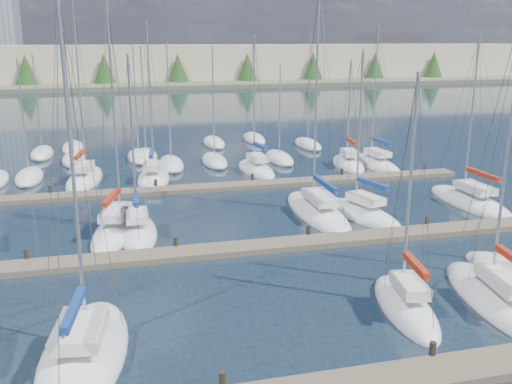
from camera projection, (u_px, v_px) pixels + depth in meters
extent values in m
plane|color=#1D2B3A|center=(169.00, 132.00, 73.90)|extent=(400.00, 400.00, 0.00)
cylinder|color=#2D261C|center=(432.00, 355.00, 21.37)|extent=(0.26, 0.26, 1.10)
cube|color=#6B5E4C|center=(247.00, 248.00, 32.71)|extent=(44.00, 1.80, 0.35)
cylinder|color=#2D261C|center=(27.00, 259.00, 30.65)|extent=(0.26, 0.26, 1.10)
cylinder|color=#2D261C|center=(176.00, 246.00, 32.56)|extent=(0.26, 0.26, 1.10)
cylinder|color=#2D261C|center=(308.00, 235.00, 34.46)|extent=(0.26, 0.26, 1.10)
cylinder|color=#2D261C|center=(427.00, 224.00, 36.37)|extent=(0.26, 0.26, 1.10)
cube|color=#6B5E4C|center=(207.00, 188.00, 45.80)|extent=(44.00, 1.80, 0.35)
cylinder|color=#2D261C|center=(51.00, 193.00, 43.75)|extent=(0.26, 0.26, 1.10)
cylinder|color=#2D261C|center=(156.00, 186.00, 45.65)|extent=(0.26, 0.26, 1.10)
cylinder|color=#2D261C|center=(252.00, 180.00, 47.56)|extent=(0.26, 0.26, 1.10)
cylinder|color=#2D261C|center=(342.00, 175.00, 49.46)|extent=(0.26, 0.26, 1.10)
cylinder|color=#2D261C|center=(424.00, 170.00, 51.37)|extent=(0.26, 0.26, 1.10)
ellipsoid|color=white|center=(154.00, 180.00, 48.74)|extent=(3.66, 7.65, 1.60)
cube|color=silver|center=(153.00, 166.00, 48.04)|extent=(1.81, 2.75, 0.50)
cylinder|color=#9EA0A5|center=(150.00, 96.00, 47.45)|extent=(0.14, 0.14, 12.02)
cylinder|color=#9EA0A5|center=(152.00, 155.00, 47.20)|extent=(0.52, 3.07, 0.10)
cube|color=navy|center=(151.00, 154.00, 47.17)|extent=(0.69, 2.86, 0.30)
ellipsoid|color=white|center=(138.00, 234.00, 35.36)|extent=(2.54, 6.83, 1.60)
cube|color=maroon|center=(138.00, 234.00, 35.36)|extent=(1.31, 3.28, 0.12)
cube|color=silver|center=(137.00, 215.00, 34.71)|extent=(1.36, 2.40, 0.50)
cylinder|color=#9EA0A5|center=(132.00, 137.00, 34.31)|extent=(0.14, 0.14, 9.84)
cylinder|color=#9EA0A5|center=(136.00, 201.00, 33.92)|extent=(0.17, 2.84, 0.10)
cube|color=navy|center=(136.00, 199.00, 33.89)|extent=(0.37, 2.62, 0.30)
ellipsoid|color=white|center=(375.00, 165.00, 54.37)|extent=(3.01, 8.76, 1.60)
cube|color=black|center=(375.00, 165.00, 54.37)|extent=(1.55, 4.21, 0.12)
cube|color=silver|center=(378.00, 153.00, 53.63)|extent=(1.56, 3.09, 0.50)
cylinder|color=#9EA0A5|center=(375.00, 89.00, 53.13)|extent=(0.14, 0.14, 12.22)
cylinder|color=#9EA0A5|center=(382.00, 143.00, 52.72)|extent=(0.31, 3.62, 0.10)
cube|color=navy|center=(382.00, 142.00, 52.69)|extent=(0.49, 3.34, 0.30)
ellipsoid|color=white|center=(498.00, 302.00, 26.24)|extent=(4.18, 9.38, 1.60)
cube|color=silver|center=(507.00, 280.00, 25.46)|extent=(2.04, 3.37, 0.50)
cylinder|color=#9EA0A5|center=(508.00, 144.00, 25.03)|extent=(0.14, 0.14, 12.41)
ellipsoid|color=white|center=(85.00, 180.00, 48.61)|extent=(4.01, 9.07, 1.60)
cube|color=black|center=(85.00, 180.00, 48.61)|extent=(2.03, 4.37, 0.12)
cube|color=silver|center=(83.00, 166.00, 47.84)|extent=(1.93, 3.26, 0.50)
cylinder|color=#9EA0A5|center=(79.00, 85.00, 47.20)|extent=(0.14, 0.14, 13.78)
cylinder|color=#9EA0A5|center=(80.00, 156.00, 46.90)|extent=(0.69, 3.65, 0.10)
cube|color=maroon|center=(80.00, 154.00, 46.86)|extent=(0.84, 3.39, 0.30)
ellipsoid|color=white|center=(256.00, 171.00, 52.12)|extent=(2.99, 7.62, 1.60)
cube|color=maroon|center=(256.00, 171.00, 52.12)|extent=(1.54, 3.66, 0.12)
cube|color=silver|center=(257.00, 157.00, 51.43)|extent=(1.54, 2.70, 0.50)
cylinder|color=#9EA0A5|center=(254.00, 98.00, 50.95)|extent=(0.14, 0.14, 10.96)
cylinder|color=#9EA0A5|center=(260.00, 147.00, 50.61)|extent=(0.31, 3.13, 0.10)
cube|color=navy|center=(260.00, 146.00, 50.58)|extent=(0.50, 2.90, 0.30)
ellipsoid|color=white|center=(361.00, 215.00, 39.00)|extent=(4.33, 8.06, 1.60)
cube|color=black|center=(361.00, 215.00, 39.00)|extent=(2.18, 3.90, 0.12)
cube|color=silver|center=(366.00, 198.00, 38.34)|extent=(2.00, 2.95, 0.50)
cylinder|color=#9EA0A5|center=(360.00, 127.00, 37.94)|extent=(0.14, 0.14, 9.96)
cylinder|color=#9EA0A5|center=(372.00, 185.00, 37.54)|extent=(0.89, 3.15, 0.10)
cube|color=navy|center=(372.00, 184.00, 37.51)|extent=(1.02, 2.95, 0.30)
ellipsoid|color=white|center=(469.00, 203.00, 41.86)|extent=(2.95, 9.25, 1.60)
cube|color=silver|center=(475.00, 188.00, 41.09)|extent=(1.60, 3.24, 0.50)
cylinder|color=#9EA0A5|center=(472.00, 113.00, 40.85)|extent=(0.14, 0.14, 10.91)
cylinder|color=#9EA0A5|center=(483.00, 176.00, 40.13)|extent=(0.14, 3.88, 0.10)
cube|color=maroon|center=(483.00, 174.00, 40.10)|extent=(0.34, 3.57, 0.30)
ellipsoid|color=white|center=(405.00, 309.00, 25.54)|extent=(3.14, 6.87, 1.60)
cube|color=maroon|center=(405.00, 309.00, 25.54)|extent=(1.59, 3.31, 0.12)
cube|color=silver|center=(410.00, 285.00, 24.89)|extent=(1.51, 2.47, 0.50)
cylinder|color=#9EA0A5|center=(410.00, 182.00, 24.55)|extent=(0.14, 0.14, 9.36)
cylinder|color=#9EA0A5|center=(416.00, 268.00, 24.10)|extent=(0.56, 2.76, 0.10)
cube|color=maroon|center=(416.00, 265.00, 24.07)|extent=(0.72, 2.57, 0.30)
ellipsoid|color=white|center=(119.00, 230.00, 36.07)|extent=(4.75, 9.43, 1.60)
cube|color=silver|center=(116.00, 212.00, 35.29)|extent=(2.16, 3.43, 0.50)
cylinder|color=#9EA0A5|center=(114.00, 110.00, 34.81)|extent=(0.14, 0.14, 12.86)
cylinder|color=#9EA0A5|center=(112.00, 199.00, 34.31)|extent=(1.05, 3.72, 0.10)
cube|color=maroon|center=(111.00, 197.00, 34.28)|extent=(1.16, 3.47, 0.30)
ellipsoid|color=white|center=(85.00, 355.00, 21.88)|extent=(4.35, 8.89, 1.60)
cube|color=silver|center=(80.00, 329.00, 21.13)|extent=(2.15, 3.20, 0.50)
cylinder|color=#9EA0A5|center=(72.00, 168.00, 20.65)|extent=(0.14, 0.14, 12.28)
cylinder|color=#9EA0A5|center=(74.00, 312.00, 20.20)|extent=(0.60, 3.56, 0.10)
cube|color=navy|center=(74.00, 309.00, 20.17)|extent=(0.76, 3.31, 0.30)
ellipsoid|color=white|center=(348.00, 165.00, 54.36)|extent=(3.56, 7.41, 1.60)
cube|color=silver|center=(350.00, 152.00, 53.68)|extent=(1.74, 2.67, 0.50)
cylinder|color=#9EA0A5|center=(349.00, 107.00, 53.49)|extent=(0.14, 0.14, 8.75)
cylinder|color=#9EA0A5|center=(352.00, 143.00, 52.86)|extent=(0.55, 2.97, 0.10)
cube|color=maroon|center=(352.00, 141.00, 52.83)|extent=(0.71, 2.76, 0.30)
ellipsoid|color=white|center=(317.00, 213.00, 39.44)|extent=(2.96, 10.52, 1.60)
cube|color=silver|center=(320.00, 197.00, 38.61)|extent=(1.60, 3.69, 0.50)
cylinder|color=#9EA0A5|center=(316.00, 97.00, 38.16)|extent=(0.14, 0.14, 13.73)
cylinder|color=#9EA0A5|center=(325.00, 185.00, 37.55)|extent=(0.15, 4.41, 0.10)
cube|color=navy|center=(325.00, 184.00, 37.52)|extent=(0.34, 4.06, 0.30)
cylinder|color=#9EA0A5|center=(143.00, 99.00, 55.91)|extent=(0.12, 0.12, 10.14)
ellipsoid|color=white|center=(146.00, 156.00, 57.41)|extent=(2.20, 6.40, 1.40)
cylinder|color=#9EA0A5|center=(136.00, 98.00, 55.50)|extent=(0.12, 0.12, 10.49)
ellipsoid|color=white|center=(139.00, 157.00, 57.04)|extent=(2.20, 6.40, 1.40)
cylinder|color=#9EA0A5|center=(254.00, 90.00, 65.65)|extent=(0.12, 0.12, 10.06)
ellipsoid|color=white|center=(254.00, 139.00, 67.14)|extent=(2.20, 6.40, 1.40)
cylinder|color=#9EA0A5|center=(37.00, 102.00, 57.20)|extent=(0.12, 0.12, 9.39)
ellipsoid|color=white|center=(42.00, 154.00, 58.60)|extent=(2.20, 6.40, 1.40)
cylinder|color=#9EA0A5|center=(23.00, 115.00, 47.38)|extent=(0.12, 0.12, 9.30)
ellipsoid|color=white|center=(29.00, 177.00, 48.77)|extent=(2.20, 6.40, 1.40)
cylinder|color=#9EA0A5|center=(309.00, 86.00, 61.81)|extent=(0.12, 0.12, 11.68)
ellipsoid|color=white|center=(308.00, 145.00, 63.51)|extent=(2.20, 6.40, 1.40)
cylinder|color=#9EA0A5|center=(213.00, 104.00, 53.59)|extent=(0.12, 0.12, 9.76)
ellipsoid|color=white|center=(215.00, 161.00, 55.04)|extent=(2.20, 6.40, 1.40)
cylinder|color=#9EA0A5|center=(68.00, 86.00, 59.96)|extent=(0.12, 0.12, 11.95)
ellipsoid|color=white|center=(73.00, 148.00, 61.69)|extent=(2.20, 6.40, 1.40)
cylinder|color=#9EA0A5|center=(280.00, 109.00, 55.06)|extent=(0.12, 0.12, 8.46)
ellipsoid|color=white|center=(279.00, 159.00, 56.34)|extent=(2.20, 6.40, 1.40)
cylinder|color=#9EA0A5|center=(70.00, 112.00, 54.54)|extent=(0.12, 0.12, 8.12)
ellipsoid|color=white|center=(74.00, 160.00, 55.77)|extent=(2.20, 6.40, 1.40)
cylinder|color=#9EA0A5|center=(213.00, 93.00, 63.10)|extent=(0.12, 0.12, 10.00)
ellipsoid|color=white|center=(214.00, 143.00, 64.58)|extent=(2.20, 6.40, 1.40)
cylinder|color=#9EA0A5|center=(169.00, 101.00, 52.16)|extent=(0.12, 0.12, 10.54)
ellipsoid|color=white|center=(171.00, 164.00, 53.71)|extent=(2.20, 6.40, 1.40)
cube|color=#666B51|center=(135.00, 80.00, 157.93)|extent=(400.00, 60.00, 1.00)
cube|color=beige|center=(175.00, 64.00, 149.78)|extent=(200.00, 12.00, 10.00)
cone|color=#284C1E|center=(26.00, 72.00, 134.93)|extent=(6.00, 6.00, 8.00)
cone|color=#284C1E|center=(104.00, 71.00, 139.21)|extent=(6.00, 6.00, 8.00)
cone|color=#284C1E|center=(178.00, 70.00, 143.50)|extent=(6.00, 6.00, 8.00)
cone|color=#284C1E|center=(247.00, 69.00, 147.79)|extent=(6.00, 6.00, 8.00)
cone|color=#284C1E|center=(313.00, 68.00, 152.07)|extent=(6.00, 6.00, 8.00)
cone|color=#284C1E|center=(375.00, 67.00, 156.36)|extent=(6.00, 6.00, 8.00)
cone|color=#284C1E|center=(433.00, 66.00, 160.64)|extent=(6.00, 6.00, 8.00)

